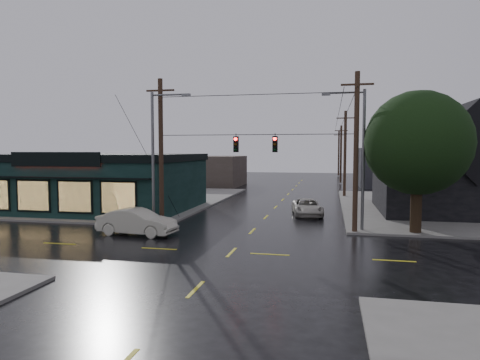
% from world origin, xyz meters
% --- Properties ---
extents(ground_plane, '(160.00, 160.00, 0.00)m').
position_xyz_m(ground_plane, '(0.00, 0.00, 0.00)').
color(ground_plane, black).
extents(sidewalk_nw, '(28.00, 28.00, 0.15)m').
position_xyz_m(sidewalk_nw, '(-20.00, 20.00, 0.07)').
color(sidewalk_nw, slate).
rests_on(sidewalk_nw, ground).
extents(pizza_shop, '(16.30, 12.34, 4.90)m').
position_xyz_m(pizza_shop, '(-15.00, 12.94, 2.56)').
color(pizza_shop, black).
rests_on(pizza_shop, ground).
extents(ne_building, '(12.60, 11.60, 8.75)m').
position_xyz_m(ne_building, '(15.00, 17.00, 4.47)').
color(ne_building, black).
rests_on(ne_building, ground).
extents(corner_tree, '(6.46, 6.46, 8.82)m').
position_xyz_m(corner_tree, '(10.22, 7.00, 5.71)').
color(corner_tree, black).
rests_on(corner_tree, ground).
extents(utility_pole_nw, '(2.00, 0.32, 10.15)m').
position_xyz_m(utility_pole_nw, '(-6.50, 6.50, 0.00)').
color(utility_pole_nw, '#352217').
rests_on(utility_pole_nw, ground).
extents(utility_pole_ne, '(2.00, 0.32, 10.15)m').
position_xyz_m(utility_pole_ne, '(6.50, 6.50, 0.00)').
color(utility_pole_ne, '#352217').
rests_on(utility_pole_ne, ground).
extents(utility_pole_far_a, '(2.00, 0.32, 9.65)m').
position_xyz_m(utility_pole_far_a, '(6.50, 28.00, 0.00)').
color(utility_pole_far_a, '#352217').
rests_on(utility_pole_far_a, ground).
extents(utility_pole_far_b, '(2.00, 0.32, 9.15)m').
position_xyz_m(utility_pole_far_b, '(6.50, 48.00, 0.00)').
color(utility_pole_far_b, '#352217').
rests_on(utility_pole_far_b, ground).
extents(utility_pole_far_c, '(2.00, 0.32, 9.15)m').
position_xyz_m(utility_pole_far_c, '(6.50, 68.00, 0.00)').
color(utility_pole_far_c, '#352217').
rests_on(utility_pole_far_c, ground).
extents(span_signal_assembly, '(13.00, 0.48, 1.23)m').
position_xyz_m(span_signal_assembly, '(0.10, 6.50, 5.70)').
color(span_signal_assembly, black).
rests_on(span_signal_assembly, ground).
extents(streetlight_nw, '(5.40, 0.30, 9.15)m').
position_xyz_m(streetlight_nw, '(-6.80, 5.80, 0.00)').
color(streetlight_nw, slate).
rests_on(streetlight_nw, ground).
extents(streetlight_ne, '(5.40, 0.30, 9.15)m').
position_xyz_m(streetlight_ne, '(7.00, 7.20, 0.00)').
color(streetlight_ne, slate).
rests_on(streetlight_ne, ground).
extents(bg_building_west, '(12.00, 10.00, 4.40)m').
position_xyz_m(bg_building_west, '(-14.00, 40.00, 2.20)').
color(bg_building_west, '#40362F').
rests_on(bg_building_west, ground).
extents(bg_building_east, '(14.00, 12.00, 5.60)m').
position_xyz_m(bg_building_east, '(16.00, 45.00, 2.80)').
color(bg_building_east, '#27282D').
rests_on(bg_building_east, ground).
extents(sedan_cream, '(5.12, 2.19, 1.64)m').
position_xyz_m(sedan_cream, '(-6.81, 3.25, 0.82)').
color(sedan_cream, '#B9B7A2').
rests_on(sedan_cream, ground).
extents(suv_silver, '(2.97, 5.10, 1.34)m').
position_xyz_m(suv_silver, '(3.14, 13.53, 0.67)').
color(suv_silver, '#B7B3A9').
rests_on(suv_silver, ground).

